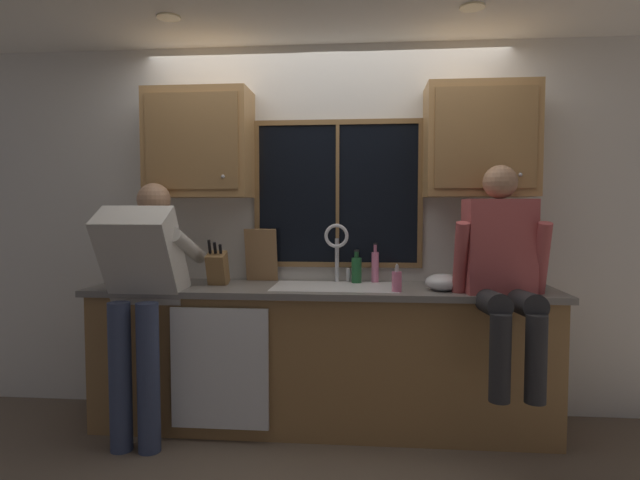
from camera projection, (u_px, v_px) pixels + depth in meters
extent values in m
cube|color=silver|center=(325.00, 229.00, 3.71)|extent=(5.31, 0.12, 2.55)
cylinder|color=#FFEAB2|center=(169.00, 17.00, 3.06)|extent=(0.14, 0.14, 0.01)
cylinder|color=#FFEAB2|center=(472.00, 7.00, 2.90)|extent=(0.14, 0.14, 0.01)
cube|color=black|center=(338.00, 194.00, 3.62)|extent=(1.10, 0.02, 0.95)
cube|color=brown|center=(338.00, 122.00, 3.58)|extent=(1.17, 0.02, 0.04)
cube|color=brown|center=(337.00, 265.00, 3.64)|extent=(1.17, 0.02, 0.04)
cube|color=brown|center=(257.00, 194.00, 3.66)|extent=(0.04, 0.02, 0.95)
cube|color=brown|center=(420.00, 194.00, 3.56)|extent=(0.03, 0.02, 0.95)
cube|color=brown|center=(338.00, 194.00, 3.61)|extent=(0.02, 0.02, 0.95)
cube|color=olive|center=(321.00, 359.00, 3.41)|extent=(2.91, 0.58, 0.88)
cube|color=slate|center=(321.00, 290.00, 3.37)|extent=(2.97, 0.62, 0.04)
cube|color=white|center=(220.00, 369.00, 3.15)|extent=(0.60, 0.02, 0.74)
cube|color=#A87A47|center=(200.00, 144.00, 3.53)|extent=(0.69, 0.33, 0.72)
cube|color=olive|center=(191.00, 141.00, 3.36)|extent=(0.61, 0.01, 0.62)
sphere|color=#B2B2B7|center=(223.00, 176.00, 3.34)|extent=(0.02, 0.02, 0.02)
cube|color=#A87A47|center=(480.00, 141.00, 3.36)|extent=(0.69, 0.33, 0.72)
cube|color=olive|center=(486.00, 137.00, 3.19)|extent=(0.61, 0.01, 0.62)
sphere|color=#B2B2B7|center=(520.00, 175.00, 3.18)|extent=(0.02, 0.02, 0.02)
cube|color=silver|center=(335.00, 288.00, 3.37)|extent=(0.80, 0.46, 0.02)
cube|color=beige|center=(304.00, 303.00, 3.39)|extent=(0.36, 0.42, 0.20)
cube|color=beige|center=(366.00, 304.00, 3.36)|extent=(0.36, 0.42, 0.20)
cube|color=silver|center=(335.00, 303.00, 3.37)|extent=(0.04, 0.42, 0.20)
cylinder|color=silver|center=(337.00, 260.00, 3.58)|extent=(0.03, 0.03, 0.30)
torus|color=silver|center=(336.00, 236.00, 3.51)|extent=(0.16, 0.02, 0.16)
cylinder|color=silver|center=(349.00, 275.00, 3.57)|extent=(0.03, 0.03, 0.09)
cylinder|color=#384260|center=(120.00, 377.00, 3.05)|extent=(0.13, 0.13, 0.88)
cylinder|color=#384260|center=(148.00, 378.00, 3.03)|extent=(0.13, 0.13, 0.88)
cube|color=beige|center=(142.00, 257.00, 3.14)|extent=(0.44, 0.47, 0.61)
sphere|color=#A57A5B|center=(154.00, 200.00, 3.31)|extent=(0.21, 0.21, 0.21)
cylinder|color=beige|center=(121.00, 246.00, 3.33)|extent=(0.09, 0.52, 0.26)
cylinder|color=beige|center=(188.00, 247.00, 3.29)|extent=(0.09, 0.52, 0.26)
cylinder|color=#262628|center=(491.00, 303.00, 2.90)|extent=(0.14, 0.43, 0.16)
cylinder|color=#262628|center=(524.00, 303.00, 2.88)|extent=(0.14, 0.43, 0.16)
cylinder|color=#262628|center=(500.00, 358.00, 2.70)|extent=(0.11, 0.11, 0.46)
cylinder|color=#262628|center=(536.00, 359.00, 2.68)|extent=(0.11, 0.11, 0.46)
cube|color=#B24C4C|center=(499.00, 246.00, 3.09)|extent=(0.42, 0.24, 0.56)
sphere|color=#A57A5B|center=(500.00, 182.00, 3.07)|extent=(0.20, 0.20, 0.20)
cylinder|color=#B24C4C|center=(461.00, 260.00, 3.07)|extent=(0.08, 0.20, 0.47)
cylinder|color=#B24C4C|center=(541.00, 261.00, 3.03)|extent=(0.08, 0.20, 0.47)
cube|color=olive|center=(218.00, 269.00, 3.43)|extent=(0.12, 0.18, 0.25)
cylinder|color=black|center=(210.00, 247.00, 3.37)|extent=(0.02, 0.05, 0.09)
cylinder|color=black|center=(215.00, 248.00, 3.37)|extent=(0.02, 0.04, 0.08)
cylinder|color=black|center=(220.00, 249.00, 3.37)|extent=(0.02, 0.04, 0.06)
cube|color=#997047|center=(261.00, 255.00, 3.61)|extent=(0.22, 0.10, 0.37)
ellipsoid|color=silver|center=(443.00, 282.00, 3.21)|extent=(0.22, 0.22, 0.11)
cylinder|color=pink|center=(397.00, 282.00, 3.16)|extent=(0.06, 0.06, 0.12)
cylinder|color=silver|center=(397.00, 269.00, 3.15)|extent=(0.02, 0.02, 0.04)
cylinder|color=silver|center=(397.00, 265.00, 3.13)|extent=(0.01, 0.04, 0.01)
cylinder|color=pink|center=(375.00, 267.00, 3.56)|extent=(0.05, 0.05, 0.21)
cylinder|color=#AD5B7A|center=(375.00, 248.00, 3.55)|extent=(0.02, 0.02, 0.05)
cylinder|color=black|center=(375.00, 244.00, 3.55)|extent=(0.03, 0.03, 0.01)
cylinder|color=#1E592D|center=(357.00, 270.00, 3.53)|extent=(0.07, 0.07, 0.17)
cylinder|color=#184724|center=(357.00, 255.00, 3.52)|extent=(0.03, 0.03, 0.04)
cylinder|color=black|center=(357.00, 251.00, 3.52)|extent=(0.03, 0.03, 0.01)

